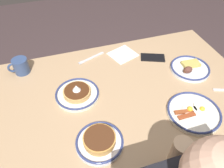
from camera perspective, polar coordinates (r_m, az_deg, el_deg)
name	(u,v)px	position (r m, az deg, el deg)	size (l,w,h in m)	color
ground_plane	(118,158)	(1.73, 1.64, -18.71)	(6.00, 6.00, 0.00)	#3F3031
dining_table	(121,103)	(1.20, 2.24, -4.89)	(1.38, 0.85, 0.72)	tan
plate_near_main	(77,93)	(1.12, -9.00, -2.37)	(0.22, 0.22, 0.07)	silver
plate_center_pancakes	(190,68)	(1.33, 19.49, 3.89)	(0.22, 0.22, 0.05)	white
plate_far_companion	(100,141)	(0.94, -3.25, -14.53)	(0.20, 0.20, 0.05)	white
plate_far_side	(194,112)	(1.10, 20.40, -6.81)	(0.25, 0.25, 0.04)	silver
coffee_mug	(20,66)	(1.32, -22.61, 4.35)	(0.11, 0.08, 0.09)	#334772
cell_phone	(153,58)	(1.37, 10.49, 6.76)	(0.14, 0.07, 0.01)	black
paper_napkin	(123,54)	(1.38, 2.83, 7.66)	(0.15, 0.14, 0.00)	white
fork_near	(91,58)	(1.35, -5.40, 6.72)	(0.17, 0.08, 0.01)	silver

